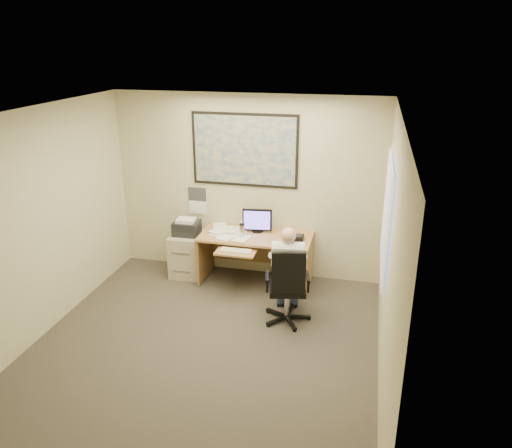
% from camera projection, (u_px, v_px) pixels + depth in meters
% --- Properties ---
extents(room_shell, '(4.00, 4.50, 2.70)m').
position_uv_depth(room_shell, '(196.00, 245.00, 5.28)').
color(room_shell, '#3B362E').
rests_on(room_shell, ground).
extents(desk, '(1.60, 0.97, 1.09)m').
position_uv_depth(desk, '(279.00, 257.00, 7.21)').
color(desk, '#B7824E').
rests_on(desk, ground).
extents(world_map, '(1.56, 0.03, 1.06)m').
position_uv_depth(world_map, '(245.00, 150.00, 7.13)').
color(world_map, '#1E4C93').
rests_on(world_map, room_shell).
extents(wall_calendar, '(0.28, 0.01, 0.42)m').
position_uv_depth(wall_calendar, '(197.00, 201.00, 7.58)').
color(wall_calendar, white).
rests_on(wall_calendar, room_shell).
extents(window_blinds, '(0.06, 1.40, 1.30)m').
position_uv_depth(window_blinds, '(388.00, 217.00, 5.52)').
color(window_blinds, white).
rests_on(window_blinds, room_shell).
extents(filing_cabinet, '(0.48, 0.57, 0.90)m').
position_uv_depth(filing_cabinet, '(188.00, 250.00, 7.56)').
color(filing_cabinet, '#BBB197').
rests_on(filing_cabinet, ground).
extents(office_chair, '(0.74, 0.74, 1.04)m').
position_uv_depth(office_chair, '(285.00, 300.00, 6.29)').
color(office_chair, black).
rests_on(office_chair, ground).
extents(person, '(0.60, 0.78, 1.25)m').
position_uv_depth(person, '(288.00, 275.00, 6.24)').
color(person, silver).
rests_on(person, office_chair).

